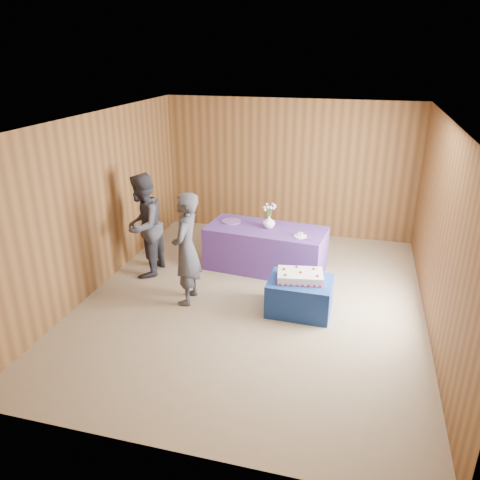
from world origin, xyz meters
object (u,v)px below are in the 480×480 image
(guest_left, at_px, (186,249))
(guest_right, at_px, (143,226))
(vase, at_px, (269,222))
(cake_table, at_px, (300,296))
(serving_table, at_px, (266,248))
(sheet_cake, at_px, (300,276))

(guest_left, height_order, guest_right, guest_right)
(vase, bearing_deg, guest_left, -123.12)
(cake_table, bearing_deg, serving_table, 122.09)
(guest_left, xyz_separation_m, guest_right, (-1.01, 0.69, 0.02))
(serving_table, relative_size, vase, 9.38)
(vase, xyz_separation_m, guest_left, (-0.94, -1.44, -0.00))
(cake_table, distance_m, guest_right, 2.81)
(serving_table, xyz_separation_m, vase, (0.04, 0.03, 0.48))
(guest_left, distance_m, guest_right, 1.23)
(sheet_cake, distance_m, vase, 1.51)
(sheet_cake, height_order, guest_left, guest_left)
(vase, height_order, guest_left, guest_left)
(sheet_cake, distance_m, guest_left, 1.70)
(sheet_cake, bearing_deg, guest_right, 159.41)
(vase, distance_m, guest_left, 1.72)
(cake_table, height_order, vase, vase)
(serving_table, bearing_deg, cake_table, -52.97)
(vase, relative_size, guest_left, 0.12)
(serving_table, relative_size, guest_left, 1.17)
(sheet_cake, bearing_deg, vase, 110.14)
(vase, distance_m, guest_right, 2.09)
(cake_table, distance_m, guest_left, 1.78)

